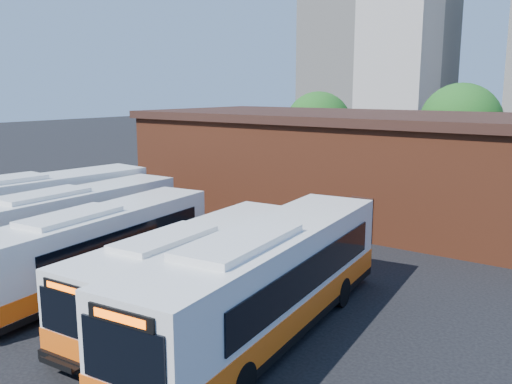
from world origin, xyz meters
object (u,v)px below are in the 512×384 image
Objects in this scene: bus_midwest at (100,249)px; bus_farwest at (30,213)px; transit_worker at (115,321)px; bus_west at (71,225)px; bus_mideast at (191,273)px; bus_east at (266,286)px.

bus_farwest is at bearing 160.76° from bus_midwest.
bus_west is at bearing 39.66° from transit_worker.
transit_worker is (0.11, -3.53, -0.54)m from bus_mideast.
bus_farwest is at bearing 46.62° from transit_worker.
bus_west reaches higher than bus_midwest.
bus_farwest is 0.98× the size of bus_east.
bus_east is (8.17, 0.14, 0.20)m from bus_midwest.
bus_mideast is at bearing -11.74° from bus_west.
bus_midwest is (7.68, -1.64, -0.17)m from bus_farwest.
transit_worker is (12.61, -4.94, -0.78)m from bus_farwest.
bus_west is 4.54m from bus_midwest.
bus_farwest is 1.11× the size of bus_midwest.
bus_mideast is (4.82, 0.23, -0.06)m from bus_midwest.
bus_midwest is 4.82m from bus_mideast.
bus_mideast is at bearing -2.08° from bus_farwest.
bus_farwest is at bearing 168.83° from bus_mideast.
bus_west is 7.07× the size of transit_worker.
transit_worker is at bearing -40.95° from bus_midwest.
bus_west is 9.16m from bus_mideast.
bus_west is 10.43m from transit_worker.
bus_east is at bearing -6.30° from bus_mideast.
bus_mideast is at bearing -20.18° from transit_worker.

